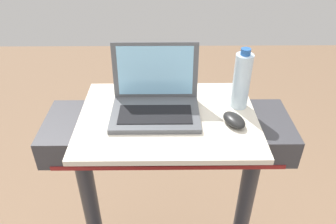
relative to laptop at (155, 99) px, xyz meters
The scene contains 4 objects.
desk_board 0.08m from the laptop, 37.39° to the right, with size 0.64×0.47×0.02m, color beige.
laptop is the anchor object (origin of this frame).
computer_mouse 0.29m from the laptop, 17.60° to the right, with size 0.06×0.10×0.03m, color black.
water_bottle 0.32m from the laptop, ahead, with size 0.06×0.06×0.23m.
Camera 1 is at (-0.01, -0.27, 1.79)m, focal length 35.16 mm.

